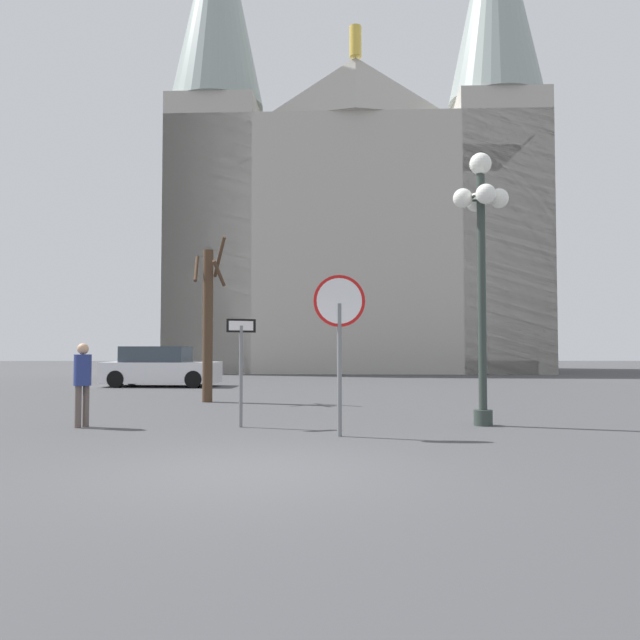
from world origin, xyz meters
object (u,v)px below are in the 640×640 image
Objects in this scene: one_way_arrow_sign at (241,358)px; street_lamp at (481,237)px; parked_car_near_white at (160,368)px; pedestrian_walking at (82,377)px; stop_sign at (339,321)px; bare_tree at (208,321)px; cathedral at (355,212)px.

street_lamp reaches higher than one_way_arrow_sign.
parked_car_near_white is 12.34m from pedestrian_walking.
pedestrian_walking is at bearing 165.48° from stop_sign.
pedestrian_walking is (-1.46, -5.44, -1.29)m from bare_tree.
street_lamp is at bearing -40.24° from bare_tree.
street_lamp is at bearing -52.80° from parked_car_near_white.
cathedral is 5.71× the size of street_lamp.
cathedral is at bearing 60.45° from parked_car_near_white.
one_way_arrow_sign reaches higher than parked_car_near_white.
one_way_arrow_sign is (-1.82, 1.25, -0.66)m from stop_sign.
pedestrian_walking reaches higher than parked_car_near_white.
stop_sign is 0.52× the size of street_lamp.
one_way_arrow_sign is 1.29× the size of pedestrian_walking.
one_way_arrow_sign is 5.24m from street_lamp.
parked_car_near_white is (-8.52, -15.04, -9.30)m from cathedral.
stop_sign is at bearing -34.50° from one_way_arrow_sign.
cathedral is at bearing 85.56° from stop_sign.
bare_tree is at bearing 74.96° from pedestrian_walking.
cathedral reaches higher than stop_sign.
stop_sign is 1.34× the size of one_way_arrow_sign.
one_way_arrow_sign reaches higher than pedestrian_walking.
parked_car_near_white is at bearing 113.43° from bare_tree.
one_way_arrow_sign is at bearing 0.08° from pedestrian_walking.
parked_car_near_white is (-9.15, 12.05, -2.96)m from street_lamp.
cathedral is at bearing 91.32° from street_lamp.
street_lamp reaches higher than parked_car_near_white.
parked_car_near_white is 2.79× the size of pedestrian_walking.
cathedral is 27.83m from street_lamp.
stop_sign reaches higher than parked_car_near_white.
street_lamp is at bearing 26.95° from stop_sign.
bare_tree is at bearing 116.63° from stop_sign.
stop_sign is at bearing -64.96° from parked_car_near_white.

